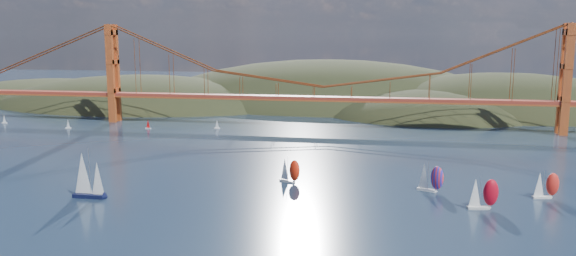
{
  "coord_description": "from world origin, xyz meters",
  "views": [
    {
      "loc": [
        34.34,
        -116.34,
        49.71
      ],
      "look_at": [
        -2.84,
        90.0,
        14.51
      ],
      "focal_mm": 35.0,
      "sensor_mm": 36.0,
      "label": 1
    }
  ],
  "objects_px": {
    "sloop_navy": "(87,176)",
    "racer_rwb": "(430,177)",
    "racer_1": "(483,193)",
    "racer_2": "(546,185)",
    "racer_0": "(289,170)"
  },
  "relations": [
    {
      "from": "sloop_navy",
      "to": "racer_1",
      "type": "height_order",
      "value": "sloop_navy"
    },
    {
      "from": "racer_0",
      "to": "racer_2",
      "type": "xyz_separation_m",
      "value": [
        80.34,
        -4.57,
        -0.04
      ]
    },
    {
      "from": "racer_1",
      "to": "racer_rwb",
      "type": "bearing_deg",
      "value": 118.49
    },
    {
      "from": "sloop_navy",
      "to": "racer_rwb",
      "type": "xyz_separation_m",
      "value": [
        103.92,
        25.83,
        -2.31
      ]
    },
    {
      "from": "racer_2",
      "to": "racer_0",
      "type": "bearing_deg",
      "value": 165.84
    },
    {
      "from": "sloop_navy",
      "to": "racer_rwb",
      "type": "height_order",
      "value": "sloop_navy"
    },
    {
      "from": "sloop_navy",
      "to": "racer_2",
      "type": "distance_m",
      "value": 140.25
    },
    {
      "from": "sloop_navy",
      "to": "racer_rwb",
      "type": "distance_m",
      "value": 107.1
    },
    {
      "from": "racer_2",
      "to": "racer_rwb",
      "type": "distance_m",
      "value": 34.26
    },
    {
      "from": "sloop_navy",
      "to": "racer_rwb",
      "type": "bearing_deg",
      "value": 13.57
    },
    {
      "from": "racer_1",
      "to": "racer_2",
      "type": "bearing_deg",
      "value": 24.11
    },
    {
      "from": "racer_0",
      "to": "racer_2",
      "type": "bearing_deg",
      "value": 22.51
    },
    {
      "from": "racer_2",
      "to": "racer_1",
      "type": "bearing_deg",
      "value": -155.64
    },
    {
      "from": "sloop_navy",
      "to": "racer_rwb",
      "type": "relative_size",
      "value": 1.61
    },
    {
      "from": "racer_1",
      "to": "racer_2",
      "type": "distance_m",
      "value": 25.35
    }
  ]
}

